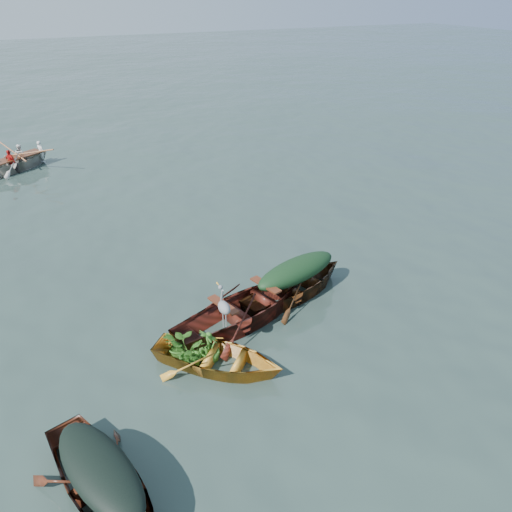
{
  "coord_description": "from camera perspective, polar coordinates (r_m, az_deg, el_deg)",
  "views": [
    {
      "loc": [
        -3.88,
        -8.84,
        6.65
      ],
      "look_at": [
        0.94,
        1.25,
        0.5
      ],
      "focal_mm": 35.0,
      "sensor_mm": 36.0,
      "label": 1
    }
  ],
  "objects": [
    {
      "name": "rowed_boat",
      "position": [
        22.57,
        -25.52,
        8.86
      ],
      "size": [
        4.23,
        3.48,
        1.01
      ],
      "primitive_type": "imported",
      "rotation": [
        0.0,
        0.0,
        2.18
      ],
      "color": "beige",
      "rests_on": "ground"
    },
    {
      "name": "ground",
      "position": [
        11.72,
        -1.5,
        -5.76
      ],
      "size": [
        140.0,
        140.0,
        0.0
      ],
      "primitive_type": "plane",
      "color": "#2D3F39",
      "rests_on": "ground"
    },
    {
      "name": "green_tarp_cover",
      "position": [
        11.7,
        4.65,
        -1.53
      ],
      "size": [
        2.47,
        1.36,
        0.52
      ],
      "primitive_type": "ellipsoid",
      "rotation": [
        0.0,
        0.0,
        1.85
      ],
      "color": "black",
      "rests_on": "green_tarp_boat"
    },
    {
      "name": "rowers",
      "position": [
        22.33,
        -26.0,
        10.99
      ],
      "size": [
        3.11,
        2.64,
        0.76
      ],
      "primitive_type": "imported",
      "rotation": [
        0.0,
        0.0,
        2.18
      ],
      "color": "silver",
      "rests_on": "rowed_boat"
    },
    {
      "name": "dinghy_weeds",
      "position": [
        9.81,
        -7.49,
        -8.5
      ],
      "size": [
        1.13,
        1.13,
        0.6
      ],
      "primitive_type": "imported",
      "rotation": [
        0.0,
        0.0,
        0.8
      ],
      "color": "#216119",
      "rests_on": "yellow_dinghy"
    },
    {
      "name": "dark_covered_boat",
      "position": [
        8.41,
        -16.69,
        -25.16
      ],
      "size": [
        2.45,
        4.12,
        0.98
      ],
      "primitive_type": "imported",
      "rotation": [
        0.0,
        0.0,
        0.28
      ],
      "color": "#472210",
      "rests_on": "ground"
    },
    {
      "name": "thwart_benches",
      "position": [
        10.85,
        -1.25,
        -4.99
      ],
      "size": [
        2.62,
        1.54,
        0.04
      ],
      "primitive_type": null,
      "rotation": [
        0.0,
        0.0,
        1.84
      ],
      "color": "#4F2212",
      "rests_on": "open_wooden_boat"
    },
    {
      "name": "open_wooden_boat",
      "position": [
        11.2,
        -1.21,
        -7.6
      ],
      "size": [
        5.16,
        2.79,
        1.19
      ],
      "primitive_type": "imported",
      "rotation": [
        0.0,
        0.0,
        1.84
      ],
      "color": "#581E16",
      "rests_on": "ground"
    },
    {
      "name": "dark_tarp_cover",
      "position": [
        7.88,
        -17.44,
        -22.16
      ],
      "size": [
        1.35,
        2.27,
        0.4
      ],
      "primitive_type": "ellipsoid",
      "rotation": [
        0.0,
        0.0,
        0.28
      ],
      "color": "black",
      "rests_on": "dark_covered_boat"
    },
    {
      "name": "oars",
      "position": [
        22.42,
        -25.81,
        10.14
      ],
      "size": [
        1.97,
        2.48,
        0.06
      ],
      "primitive_type": null,
      "rotation": [
        0.0,
        0.0,
        2.18
      ],
      "color": "#965C39",
      "rests_on": "rowed_boat"
    },
    {
      "name": "green_tarp_boat",
      "position": [
        12.1,
        4.51,
        -4.62
      ],
      "size": [
        4.49,
        2.47,
        0.99
      ],
      "primitive_type": "imported",
      "rotation": [
        0.0,
        0.0,
        1.85
      ],
      "color": "#4A2911",
      "rests_on": "ground"
    },
    {
      "name": "heron",
      "position": [
        9.92,
        -3.64,
        -6.64
      ],
      "size": [
        0.48,
        0.48,
        0.92
      ],
      "primitive_type": null,
      "rotation": [
        0.0,
        0.0,
        0.8
      ],
      "color": "gray",
      "rests_on": "yellow_dinghy"
    },
    {
      "name": "yellow_dinghy",
      "position": [
        10.07,
        -4.39,
        -12.61
      ],
      "size": [
        3.33,
        3.29,
        0.89
      ],
      "primitive_type": "imported",
      "rotation": [
        0.0,
        0.0,
        0.8
      ],
      "color": "gold",
      "rests_on": "ground"
    }
  ]
}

